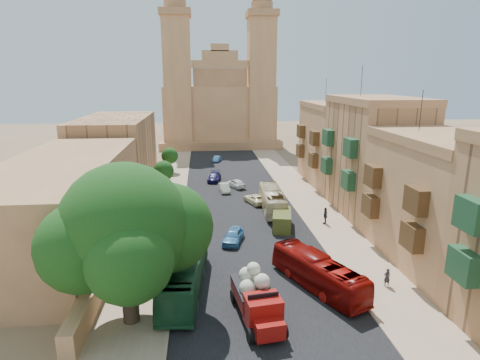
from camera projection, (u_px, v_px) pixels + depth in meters
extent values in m
plane|color=brown|center=(282.00, 350.00, 24.12)|extent=(260.00, 260.00, 0.00)
cube|color=black|center=(237.00, 202.00, 53.05)|extent=(14.00, 140.00, 0.01)
cube|color=tan|center=(307.00, 200.00, 53.95)|extent=(5.00, 140.00, 0.01)
cube|color=tan|center=(165.00, 204.00, 52.16)|extent=(5.00, 140.00, 0.01)
cube|color=tan|center=(289.00, 200.00, 53.70)|extent=(0.25, 140.00, 0.12)
cube|color=tan|center=(184.00, 203.00, 52.38)|extent=(0.25, 140.00, 0.12)
cube|color=#1C482B|center=(463.00, 266.00, 24.97)|extent=(0.90, 2.20, 2.00)
cube|color=#1C482B|center=(471.00, 215.00, 24.14)|extent=(0.90, 2.20, 2.00)
cube|color=#AE7A4E|center=(439.00, 204.00, 34.94)|extent=(8.00, 14.00, 10.50)
cube|color=#9B6A43|center=(447.00, 140.00, 33.54)|extent=(8.20, 14.00, 0.80)
cylinder|color=black|center=(421.00, 111.00, 35.60)|extent=(0.06, 0.06, 3.60)
cube|color=#4D3219|center=(412.00, 237.00, 31.05)|extent=(0.90, 2.20, 2.00)
cube|color=#4D3219|center=(370.00, 205.00, 38.61)|extent=(0.90, 2.20, 2.00)
cube|color=#4D3219|center=(416.00, 200.00, 30.32)|extent=(0.90, 2.20, 2.00)
cube|color=#4D3219|center=(373.00, 176.00, 37.88)|extent=(0.90, 2.20, 2.00)
cube|color=tan|center=(373.00, 159.00, 48.13)|extent=(8.00, 14.00, 13.00)
cube|color=#9B6A43|center=(378.00, 100.00, 46.42)|extent=(8.20, 14.00, 0.80)
cylinder|color=black|center=(362.00, 81.00, 48.49)|extent=(0.06, 0.06, 3.60)
cube|color=#1C482B|center=(348.00, 180.00, 44.32)|extent=(0.90, 2.20, 2.00)
cube|color=#1C482B|center=(326.00, 165.00, 51.88)|extent=(0.90, 2.20, 2.00)
cube|color=#1C482B|center=(350.00, 148.00, 43.42)|extent=(0.90, 2.20, 2.00)
cube|color=#1C482B|center=(328.00, 137.00, 50.98)|extent=(0.90, 2.20, 2.00)
cube|color=#AE7A4E|center=(335.00, 146.00, 61.82)|extent=(8.00, 14.00, 11.50)
cube|color=#9B6A43|center=(337.00, 105.00, 60.30)|extent=(8.20, 14.00, 0.80)
cylinder|color=black|center=(326.00, 90.00, 62.36)|extent=(0.06, 0.06, 3.60)
cube|color=#4D3219|center=(313.00, 160.00, 57.96)|extent=(0.90, 2.20, 2.00)
cube|color=#4D3219|center=(300.00, 151.00, 65.52)|extent=(0.90, 2.20, 2.00)
cube|color=#4D3219|center=(314.00, 138.00, 57.16)|extent=(0.90, 2.20, 2.00)
cube|color=#4D3219|center=(301.00, 131.00, 64.72)|extent=(0.90, 2.20, 2.00)
cube|color=#AE7A4E|center=(127.00, 226.00, 42.01)|extent=(1.00, 40.00, 1.80)
cube|color=#9B6A43|center=(63.00, 203.00, 38.75)|extent=(10.00, 28.00, 8.40)
cube|color=tan|center=(116.00, 149.00, 63.63)|extent=(10.00, 22.00, 10.00)
cube|color=#AE7A4E|center=(219.00, 115.00, 100.51)|extent=(26.00, 20.00, 14.00)
cube|color=#9B6A43|center=(221.00, 145.00, 91.89)|extent=(28.00, 4.00, 1.80)
cube|color=#9B6A43|center=(220.00, 105.00, 91.28)|extent=(12.00, 2.00, 16.00)
cube|color=#AE7A4E|center=(220.00, 64.00, 89.08)|extent=(12.60, 2.40, 1.60)
cube|color=#AE7A4E|center=(220.00, 56.00, 88.66)|extent=(8.00, 2.00, 2.40)
cube|color=#AE7A4E|center=(220.00, 48.00, 88.22)|extent=(4.00, 2.00, 1.60)
cube|color=#AE7A4E|center=(178.00, 84.00, 90.53)|extent=(6.00, 6.00, 29.00)
cube|color=#9B6A43|center=(175.00, 13.00, 86.80)|extent=(6.80, 6.80, 1.40)
cylinder|color=#9B6A43|center=(175.00, 5.00, 86.40)|extent=(4.80, 4.80, 1.80)
cube|color=#AE7A4E|center=(261.00, 84.00, 92.31)|extent=(6.00, 6.00, 29.00)
cube|color=#9B6A43|center=(262.00, 14.00, 88.58)|extent=(6.80, 6.80, 1.40)
cylinder|color=#9B6A43|center=(262.00, 6.00, 88.19)|extent=(4.80, 4.80, 1.80)
cylinder|color=#36271B|center=(130.00, 293.00, 26.57)|extent=(1.09, 1.09, 4.14)
sphere|color=#10350E|center=(125.00, 227.00, 25.42)|extent=(8.29, 8.29, 8.29)
sphere|color=#10350E|center=(168.00, 227.00, 27.08)|extent=(6.10, 6.10, 6.10)
sphere|color=#10350E|center=(83.00, 247.00, 24.46)|extent=(5.67, 5.67, 5.67)
sphere|color=#10350E|center=(130.00, 260.00, 23.22)|extent=(5.23, 5.23, 5.23)
sphere|color=#10350E|center=(112.00, 203.00, 27.40)|extent=(4.80, 4.80, 4.80)
cylinder|color=#36271B|center=(140.00, 256.00, 34.50)|extent=(0.44, 0.44, 2.02)
sphere|color=#10350E|center=(139.00, 234.00, 34.00)|extent=(2.94, 2.94, 2.94)
cylinder|color=#36271B|center=(155.00, 211.00, 46.07)|extent=(0.44, 0.44, 2.04)
sphere|color=#10350E|center=(154.00, 194.00, 45.56)|extent=(2.97, 2.97, 2.97)
cylinder|color=#36271B|center=(164.00, 185.00, 57.65)|extent=(0.44, 0.44, 2.03)
sphere|color=#10350E|center=(164.00, 171.00, 57.14)|extent=(2.95, 2.95, 2.95)
cylinder|color=#36271B|center=(170.00, 167.00, 69.23)|extent=(0.44, 0.44, 1.96)
sphere|color=#10350E|center=(170.00, 156.00, 68.74)|extent=(2.85, 2.85, 2.85)
cube|color=maroon|center=(253.00, 293.00, 28.00)|extent=(2.86, 4.15, 0.97)
cube|color=black|center=(253.00, 286.00, 27.86)|extent=(2.93, 4.21, 0.13)
cube|color=maroon|center=(263.00, 311.00, 25.64)|extent=(2.48, 2.11, 1.93)
cube|color=maroon|center=(269.00, 329.00, 24.54)|extent=(1.98, 1.52, 1.07)
cube|color=black|center=(263.00, 300.00, 25.46)|extent=(2.03, 0.38, 0.97)
cylinder|color=black|center=(250.00, 336.00, 24.73)|extent=(0.50, 1.01, 0.97)
cylinder|color=black|center=(283.00, 331.00, 25.21)|extent=(0.50, 1.01, 0.97)
cylinder|color=black|center=(234.00, 296.00, 29.18)|extent=(0.50, 1.01, 0.97)
cylinder|color=black|center=(262.00, 293.00, 29.66)|extent=(0.50, 1.01, 0.97)
sphere|color=beige|center=(248.00, 288.00, 27.07)|extent=(1.18, 1.18, 1.18)
sphere|color=beige|center=(262.00, 284.00, 27.61)|extent=(1.18, 1.18, 1.18)
sphere|color=beige|center=(250.00, 278.00, 28.40)|extent=(1.18, 1.18, 1.18)
sphere|color=beige|center=(247.00, 275.00, 27.66)|extent=(1.07, 1.07, 1.07)
sphere|color=beige|center=(262.00, 282.00, 26.84)|extent=(1.07, 1.07, 1.07)
sphere|color=beige|center=(253.00, 269.00, 27.43)|extent=(0.97, 0.97, 0.97)
cube|color=#4B541F|center=(282.00, 220.00, 43.56)|extent=(2.77, 4.71, 1.82)
cylinder|color=black|center=(273.00, 230.00, 42.31)|extent=(0.43, 0.77, 0.73)
cylinder|color=black|center=(290.00, 230.00, 42.13)|extent=(0.43, 0.77, 0.73)
cylinder|color=black|center=(274.00, 220.00, 45.26)|extent=(0.43, 0.77, 0.73)
cylinder|color=black|center=(290.00, 220.00, 45.08)|extent=(0.43, 0.77, 0.73)
imported|color=#1E542E|center=(185.00, 272.00, 30.61)|extent=(3.68, 11.39, 3.12)
imported|color=maroon|center=(318.00, 273.00, 31.00)|extent=(5.86, 9.44, 2.61)
imported|color=beige|center=(272.00, 200.00, 49.24)|extent=(2.81, 10.00, 2.76)
imported|color=teal|center=(233.00, 236.00, 39.82)|extent=(2.75, 4.37, 1.39)
imported|color=beige|center=(224.00, 188.00, 57.58)|extent=(1.68, 3.81, 1.21)
imported|color=#FFF1C2|center=(255.00, 199.00, 52.36)|extent=(3.28, 4.60, 1.17)
imported|color=#110F40|center=(214.00, 177.00, 63.57)|extent=(2.53, 4.82, 1.33)
imported|color=white|center=(236.00, 183.00, 59.82)|extent=(2.98, 4.12, 1.30)
imported|color=teal|center=(217.00, 159.00, 78.40)|extent=(1.97, 3.44, 1.07)
imported|color=#29232C|center=(387.00, 277.00, 31.41)|extent=(0.58, 0.41, 1.50)
imported|color=#2B2C32|center=(325.00, 216.00, 44.78)|extent=(0.61, 1.18, 1.93)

